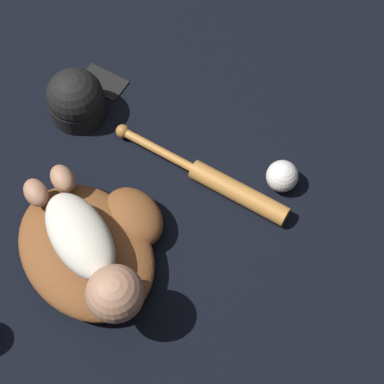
{
  "coord_description": "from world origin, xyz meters",
  "views": [
    {
      "loc": [
        0.52,
        -0.21,
        1.35
      ],
      "look_at": [
        0.09,
        0.26,
        0.07
      ],
      "focal_mm": 60.0,
      "sensor_mm": 36.0,
      "label": 1
    }
  ],
  "objects_px": {
    "baseball_cap": "(76,99)",
    "baseball": "(282,176)",
    "baby_figure": "(90,253)",
    "baseball_bat": "(221,183)",
    "baseball_glove": "(94,245)"
  },
  "relations": [
    {
      "from": "baby_figure",
      "to": "baseball_cap",
      "type": "xyz_separation_m",
      "value": [
        -0.35,
        0.26,
        -0.08
      ]
    },
    {
      "from": "baseball_bat",
      "to": "baseball_cap",
      "type": "height_order",
      "value": "baseball_cap"
    },
    {
      "from": "baby_figure",
      "to": "baseball_bat",
      "type": "height_order",
      "value": "baby_figure"
    },
    {
      "from": "baseball_cap",
      "to": "baseball",
      "type": "bearing_deg",
      "value": 20.24
    },
    {
      "from": "baseball_glove",
      "to": "baby_figure",
      "type": "distance_m",
      "value": 0.1
    },
    {
      "from": "baseball_bat",
      "to": "baseball_cap",
      "type": "distance_m",
      "value": 0.41
    },
    {
      "from": "baseball_glove",
      "to": "baseball_cap",
      "type": "height_order",
      "value": "baseball_cap"
    },
    {
      "from": "baseball_glove",
      "to": "baseball",
      "type": "bearing_deg",
      "value": 64.92
    },
    {
      "from": "baby_figure",
      "to": "baseball",
      "type": "relative_size",
      "value": 5.27
    },
    {
      "from": "baby_figure",
      "to": "baseball_glove",
      "type": "bearing_deg",
      "value": 141.86
    },
    {
      "from": "baby_figure",
      "to": "baseball",
      "type": "bearing_deg",
      "value": 71.35
    },
    {
      "from": "baseball_glove",
      "to": "baseball",
      "type": "relative_size",
      "value": 5.14
    },
    {
      "from": "baseball_glove",
      "to": "baby_figure",
      "type": "height_order",
      "value": "baby_figure"
    },
    {
      "from": "baby_figure",
      "to": "baseball_bat",
      "type": "relative_size",
      "value": 0.86
    },
    {
      "from": "baseball_cap",
      "to": "baseball_bat",
      "type": "bearing_deg",
      "value": 11.19
    }
  ]
}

